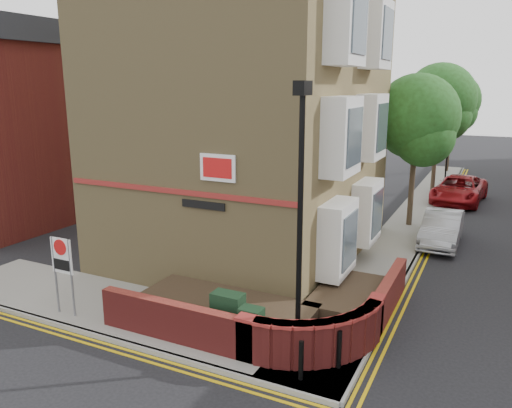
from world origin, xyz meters
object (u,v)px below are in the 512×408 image
(silver_car_near, at_px, (442,228))
(lamppost, at_px, (300,225))
(zone_sign, at_px, (62,262))
(utility_cabinet_large, at_px, (228,316))

(silver_car_near, bearing_deg, lamppost, -100.62)
(lamppost, bearing_deg, zone_sign, -173.93)
(lamppost, distance_m, utility_cabinet_large, 3.24)
(lamppost, distance_m, zone_sign, 6.85)
(lamppost, bearing_deg, silver_car_near, 79.52)
(utility_cabinet_large, xyz_separation_m, zone_sign, (-4.70, -0.80, 0.92))
(zone_sign, xyz_separation_m, silver_car_near, (8.60, 11.51, -0.97))
(utility_cabinet_large, bearing_deg, silver_car_near, 69.99)
(lamppost, height_order, zone_sign, lamppost)
(zone_sign, distance_m, silver_car_near, 14.40)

